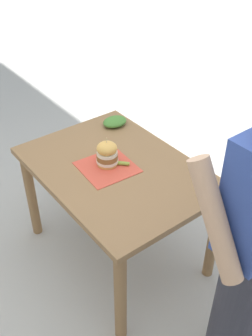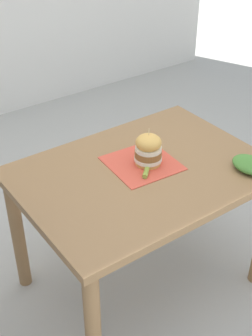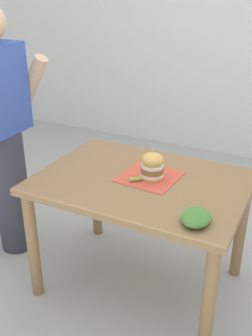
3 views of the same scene
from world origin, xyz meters
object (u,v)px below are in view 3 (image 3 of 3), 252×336
Objects in this scene: diner_across_table at (4,134)px; parked_car_near_curb at (33,29)px; side_salad at (196,217)px; sandwich at (152,166)px; patio_table at (141,197)px; pickle_spear at (137,179)px.

diner_across_table is 0.39× the size of parked_car_near_curb.
parked_car_near_curb is (6.75, 6.39, -0.07)m from side_salad.
sandwich is at bearing 48.41° from side_salad.
sandwich is 1.04m from diner_across_table.
patio_table is 8.80m from parked_car_near_curb.
pickle_spear is 0.02× the size of parked_car_near_curb.
pickle_spear is (-0.07, 0.06, -0.07)m from sandwich.
parked_car_near_curb is at bearing 43.43° from side_salad.
diner_across_table reaches higher than parked_car_near_curb.
patio_table is 0.21m from sandwich.
pickle_spear is 0.05× the size of diner_across_table.
side_salad is (-0.26, -0.43, 0.01)m from pickle_spear.
patio_table is 0.27× the size of parked_car_near_curb.
side_salad is 9.30m from parked_car_near_curb.
sandwich is 0.04× the size of parked_car_near_curb.
sandwich is at bearing -136.85° from parked_car_near_curb.
side_salad is at bearing -136.57° from parked_car_near_curb.
pickle_spear is at bearing 165.79° from patio_table.
diner_across_table is at bearing 92.09° from patio_table.
parked_car_near_curb reaches higher than patio_table.
side_salad is 0.11× the size of diner_across_table.
pickle_spear is 0.51× the size of side_salad.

